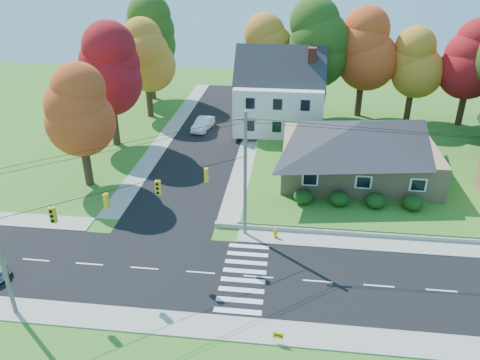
# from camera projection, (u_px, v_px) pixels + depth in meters

# --- Properties ---
(ground) EXTENTS (120.00, 120.00, 0.00)m
(ground) POSITION_uv_depth(u_px,v_px,m) (258.00, 277.00, 31.78)
(ground) COLOR #3D7923
(road_main) EXTENTS (90.00, 8.00, 0.02)m
(road_main) POSITION_uv_depth(u_px,v_px,m) (258.00, 277.00, 31.77)
(road_main) COLOR black
(road_main) RESTS_ON ground
(road_cross) EXTENTS (8.00, 44.00, 0.02)m
(road_cross) POSITION_uv_depth(u_px,v_px,m) (210.00, 135.00, 55.71)
(road_cross) COLOR black
(road_cross) RESTS_ON ground
(sidewalk_north) EXTENTS (90.00, 2.00, 0.08)m
(sidewalk_north) POSITION_uv_depth(u_px,v_px,m) (264.00, 236.00, 36.20)
(sidewalk_north) COLOR #9C9A90
(sidewalk_north) RESTS_ON ground
(sidewalk_south) EXTENTS (90.00, 2.00, 0.08)m
(sidewalk_south) POSITION_uv_depth(u_px,v_px,m) (251.00, 330.00, 27.32)
(sidewalk_south) COLOR #9C9A90
(sidewalk_south) RESTS_ON ground
(lawn) EXTENTS (30.00, 30.00, 0.50)m
(lawn) POSITION_uv_depth(u_px,v_px,m) (399.00, 158.00, 48.93)
(lawn) COLOR #3D7923
(lawn) RESTS_ON ground
(ranch_house) EXTENTS (14.60, 10.60, 5.40)m
(ranch_house) POSITION_uv_depth(u_px,v_px,m) (359.00, 148.00, 43.67)
(ranch_house) COLOR tan
(ranch_house) RESTS_ON lawn
(colonial_house) EXTENTS (10.40, 8.40, 9.60)m
(colonial_house) POSITION_uv_depth(u_px,v_px,m) (279.00, 95.00, 54.58)
(colonial_house) COLOR silver
(colonial_house) RESTS_ON lawn
(hedge_row) EXTENTS (10.70, 1.70, 1.27)m
(hedge_row) POSITION_uv_depth(u_px,v_px,m) (357.00, 199.00, 39.17)
(hedge_row) COLOR #163A10
(hedge_row) RESTS_ON lawn
(traffic_infrastructure) EXTENTS (38.10, 10.66, 10.00)m
(traffic_infrastructure) POSITION_uv_depth(u_px,v_px,m) (259.00, 201.00, 30.69)
(traffic_infrastructure) COLOR #666059
(traffic_infrastructure) RESTS_ON ground
(tree_lot_0) EXTENTS (6.72, 6.72, 12.51)m
(tree_lot_0) POSITION_uv_depth(u_px,v_px,m) (266.00, 52.00, 58.46)
(tree_lot_0) COLOR #3F2A19
(tree_lot_0) RESTS_ON lawn
(tree_lot_1) EXTENTS (7.84, 7.84, 14.60)m
(tree_lot_1) POSITION_uv_depth(u_px,v_px,m) (316.00, 44.00, 56.35)
(tree_lot_1) COLOR #3F2A19
(tree_lot_1) RESTS_ON lawn
(tree_lot_2) EXTENTS (7.28, 7.28, 13.56)m
(tree_lot_2) POSITION_uv_depth(u_px,v_px,m) (365.00, 49.00, 56.89)
(tree_lot_2) COLOR #3F2A19
(tree_lot_2) RESTS_ON lawn
(tree_lot_3) EXTENTS (6.16, 6.16, 11.47)m
(tree_lot_3) POSITION_uv_depth(u_px,v_px,m) (416.00, 63.00, 55.95)
(tree_lot_3) COLOR #3F2A19
(tree_lot_3) RESTS_ON lawn
(tree_lot_4) EXTENTS (6.72, 6.72, 12.51)m
(tree_lot_4) POSITION_uv_depth(u_px,v_px,m) (472.00, 60.00, 54.14)
(tree_lot_4) COLOR #3F2A19
(tree_lot_4) RESTS_ON lawn
(tree_west_0) EXTENTS (6.16, 6.16, 11.47)m
(tree_west_0) POSITION_uv_depth(u_px,v_px,m) (78.00, 111.00, 41.04)
(tree_west_0) COLOR #3F2A19
(tree_west_0) RESTS_ON ground
(tree_west_1) EXTENTS (7.28, 7.28, 13.56)m
(tree_west_1) POSITION_uv_depth(u_px,v_px,m) (108.00, 70.00, 49.44)
(tree_west_1) COLOR #3F2A19
(tree_west_1) RESTS_ON ground
(tree_west_2) EXTENTS (6.72, 6.72, 12.51)m
(tree_west_2) POSITION_uv_depth(u_px,v_px,m) (146.00, 56.00, 58.50)
(tree_west_2) COLOR #3F2A19
(tree_west_2) RESTS_ON ground
(tree_west_3) EXTENTS (7.84, 7.84, 14.60)m
(tree_west_3) POSITION_uv_depth(u_px,v_px,m) (148.00, 35.00, 65.23)
(tree_west_3) COLOR #3F2A19
(tree_west_3) RESTS_ON ground
(white_car) EXTENTS (2.29, 4.69, 1.48)m
(white_car) POSITION_uv_depth(u_px,v_px,m) (203.00, 124.00, 56.90)
(white_car) COLOR white
(white_car) RESTS_ON road_cross
(fire_hydrant) EXTENTS (0.43, 0.35, 0.78)m
(fire_hydrant) POSITION_uv_depth(u_px,v_px,m) (275.00, 234.00, 35.88)
(fire_hydrant) COLOR #D49100
(fire_hydrant) RESTS_ON ground
(yard_sign) EXTENTS (0.61, 0.12, 0.77)m
(yard_sign) POSITION_uv_depth(u_px,v_px,m) (278.00, 336.00, 26.25)
(yard_sign) COLOR black
(yard_sign) RESTS_ON ground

